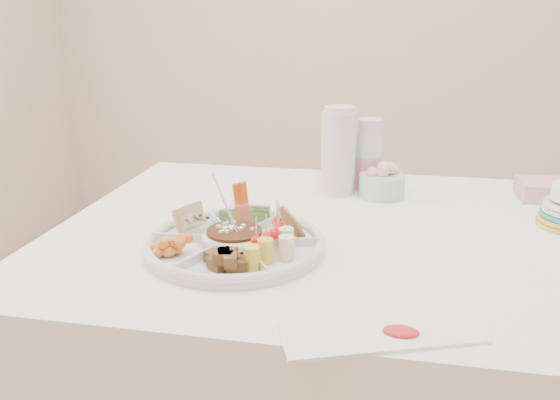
# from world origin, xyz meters

# --- Properties ---
(dining_table) EXTENTS (1.52, 1.02, 0.76)m
(dining_table) POSITION_xyz_m (0.00, 0.00, 0.38)
(dining_table) COLOR white
(dining_table) RESTS_ON floor
(party_tray) EXTENTS (0.42, 0.42, 0.04)m
(party_tray) POSITION_xyz_m (-0.30, -0.17, 0.78)
(party_tray) COLOR silver
(party_tray) RESTS_ON dining_table
(bean_dip) EXTENTS (0.13, 0.13, 0.04)m
(bean_dip) POSITION_xyz_m (-0.30, -0.17, 0.79)
(bean_dip) COLOR #37170C
(bean_dip) RESTS_ON party_tray
(tortillas) EXTENTS (0.10, 0.10, 0.06)m
(tortillas) POSITION_xyz_m (-0.20, -0.10, 0.80)
(tortillas) COLOR #A07E47
(tortillas) RESTS_ON party_tray
(carrot_cucumber) EXTENTS (0.12, 0.12, 0.10)m
(carrot_cucumber) POSITION_xyz_m (-0.32, -0.04, 0.82)
(carrot_cucumber) COLOR #E35510
(carrot_cucumber) RESTS_ON party_tray
(pita_raisins) EXTENTS (0.12, 0.12, 0.06)m
(pita_raisins) POSITION_xyz_m (-0.42, -0.12, 0.80)
(pita_raisins) COLOR #D5B25D
(pita_raisins) RESTS_ON party_tray
(cherries) EXTENTS (0.11, 0.11, 0.04)m
(cherries) POSITION_xyz_m (-0.41, -0.25, 0.79)
(cherries) COLOR orange
(cherries) RESTS_ON party_tray
(granola_chunks) EXTENTS (0.12, 0.12, 0.05)m
(granola_chunks) POSITION_xyz_m (-0.29, -0.30, 0.79)
(granola_chunks) COLOR brown
(granola_chunks) RESTS_ON party_tray
(banana_tomato) EXTENTS (0.11, 0.11, 0.08)m
(banana_tomato) POSITION_xyz_m (-0.18, -0.23, 0.82)
(banana_tomato) COLOR #DACE75
(banana_tomato) RESTS_ON party_tray
(cup_stack) EXTENTS (0.08, 0.08, 0.22)m
(cup_stack) POSITION_xyz_m (-0.04, 0.33, 0.87)
(cup_stack) COLOR silver
(cup_stack) RESTS_ON dining_table
(thermos) EXTENTS (0.12, 0.12, 0.25)m
(thermos) POSITION_xyz_m (-0.12, 0.28, 0.88)
(thermos) COLOR silver
(thermos) RESTS_ON dining_table
(flower_bowl) EXTENTS (0.16, 0.16, 0.09)m
(flower_bowl) POSITION_xyz_m (0.00, 0.26, 0.81)
(flower_bowl) COLOR #B3C9BA
(flower_bowl) RESTS_ON dining_table
(napkin_stack) EXTENTS (0.15, 0.13, 0.05)m
(napkin_stack) POSITION_xyz_m (0.45, 0.33, 0.78)
(napkin_stack) COLOR pink
(napkin_stack) RESTS_ON dining_table
(placemat) EXTENTS (0.33, 0.21, 0.01)m
(placemat) POSITION_xyz_m (0.01, -0.45, 0.76)
(placemat) COLOR white
(placemat) RESTS_ON dining_table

